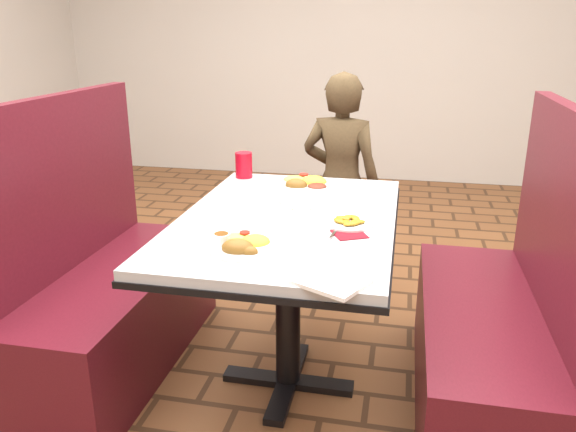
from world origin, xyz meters
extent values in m
plane|color=brown|center=(0.00, 0.00, 0.00)|extent=(7.00, 7.00, 0.00)
cube|color=silver|center=(0.00, 3.50, 1.40)|extent=(6.00, 0.04, 2.80)
cube|color=silver|center=(0.00, 0.00, 0.73)|extent=(0.80, 1.20, 0.03)
cube|color=black|center=(0.00, 0.00, 0.70)|extent=(0.81, 1.21, 0.02)
cylinder|color=black|center=(0.00, 0.00, 0.36)|extent=(0.10, 0.10, 0.69)
cube|color=black|center=(0.00, 0.00, 0.01)|extent=(0.55, 0.08, 0.03)
cube|color=black|center=(0.00, 0.00, 0.01)|extent=(0.08, 0.55, 0.03)
cube|color=#5B1520|center=(-0.75, 0.00, 0.23)|extent=(0.45, 1.20, 0.45)
cube|color=#5B1520|center=(-0.97, 0.00, 0.70)|extent=(0.06, 1.20, 0.95)
cube|color=#5B1520|center=(0.75, 0.00, 0.23)|extent=(0.45, 1.20, 0.45)
cube|color=#5B1520|center=(0.97, 0.00, 0.70)|extent=(0.06, 1.20, 0.95)
imported|color=brown|center=(0.08, 1.04, 0.61)|extent=(0.48, 0.36, 1.21)
cylinder|color=white|center=(-0.07, -0.35, 0.76)|extent=(0.24, 0.24, 0.01)
ellipsoid|color=yellow|center=(-0.04, -0.32, 0.79)|extent=(0.10, 0.10, 0.04)
ellipsoid|color=#98D153|center=(-0.11, -0.31, 0.78)|extent=(0.10, 0.08, 0.03)
cylinder|color=red|center=(-0.09, -0.29, 0.78)|extent=(0.04, 0.04, 0.01)
ellipsoid|color=brown|center=(-0.08, -0.40, 0.79)|extent=(0.10, 0.08, 0.06)
ellipsoid|color=brown|center=(-0.04, -0.42, 0.78)|extent=(0.06, 0.04, 0.04)
cylinder|color=white|center=(-0.14, -0.36, 0.78)|extent=(0.06, 0.06, 0.04)
cylinder|color=brown|center=(-0.14, -0.36, 0.80)|extent=(0.05, 0.05, 0.00)
cylinder|color=white|center=(-0.01, 0.41, 0.76)|extent=(0.29, 0.29, 0.02)
ellipsoid|color=yellow|center=(0.03, 0.45, 0.79)|extent=(0.12, 0.12, 0.05)
ellipsoid|color=#98D153|center=(-0.06, 0.46, 0.79)|extent=(0.12, 0.10, 0.04)
cylinder|color=red|center=(-0.03, 0.48, 0.79)|extent=(0.04, 0.04, 0.01)
ellipsoid|color=maroon|center=(0.05, 0.37, 0.78)|extent=(0.09, 0.09, 0.03)
ellipsoid|color=brown|center=(-0.04, 0.36, 0.80)|extent=(0.10, 0.07, 0.06)
cylinder|color=white|center=(0.24, -0.06, 0.76)|extent=(0.17, 0.17, 0.01)
cube|color=maroon|center=(0.25, -0.15, 0.75)|extent=(0.14, 0.14, 0.00)
cube|color=silver|center=(0.20, -0.15, 0.75)|extent=(0.02, 0.12, 0.00)
cylinder|color=red|center=(-0.32, 0.52, 0.81)|extent=(0.08, 0.08, 0.12)
cube|color=white|center=(0.23, -0.55, 0.76)|extent=(0.25, 0.23, 0.01)
cube|color=silver|center=(-0.05, -0.34, 0.76)|extent=(0.08, 0.16, 0.00)
cube|color=silver|center=(-0.14, -0.33, 0.76)|extent=(0.01, 0.14, 0.00)
camera|label=1|loc=(0.42, -1.97, 1.43)|focal=35.00mm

